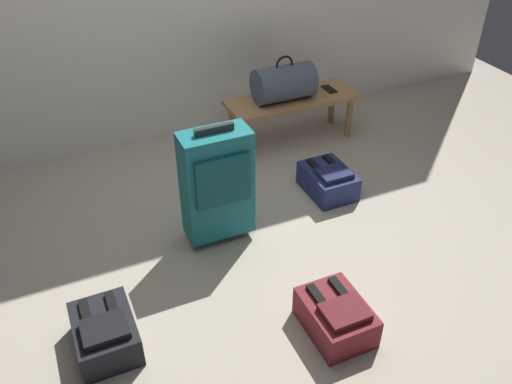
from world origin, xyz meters
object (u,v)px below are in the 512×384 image
backpack_maroon (336,316)px  cell_phone (329,89)px  duffel_bag_slate (284,83)px  backpack_navy (328,180)px  suitcase_upright_teal (217,184)px  bench (292,104)px  backpack_dark (105,333)px

backpack_maroon → cell_phone: bearing=61.1°
duffel_bag_slate → backpack_navy: bearing=-91.5°
duffel_bag_slate → suitcase_upright_teal: (-0.86, -0.87, -0.11)m
backpack_maroon → duffel_bag_slate: bearing=71.7°
duffel_bag_slate → backpack_navy: 0.84m
cell_phone → backpack_navy: cell_phone is taller
bench → backpack_navy: bearing=-97.3°
cell_phone → backpack_maroon: bearing=-118.9°
bench → suitcase_upright_teal: (-0.93, -0.87, 0.08)m
suitcase_upright_teal → duffel_bag_slate: bearing=45.5°
duffel_bag_slate → backpack_dark: duffel_bag_slate is taller
cell_phone → backpack_dark: (-2.04, -1.43, -0.28)m
suitcase_upright_teal → backpack_dark: 1.01m
bench → backpack_dark: 2.24m
backpack_navy → bench: bearing=82.7°
cell_phone → backpack_navy: (-0.42, -0.74, -0.28)m
bench → duffel_bag_slate: (-0.07, -0.00, 0.19)m
bench → backpack_dark: bench is taller
backpack_maroon → backpack_dark: bearing=161.1°
duffel_bag_slate → suitcase_upright_teal: 1.23m
cell_phone → backpack_dark: bearing=-145.1°
cell_phone → backpack_maroon: cell_phone is taller
suitcase_upright_teal → backpack_dark: suitcase_upright_teal is taller
duffel_bag_slate → backpack_navy: size_ratio=1.16×
suitcase_upright_teal → backpack_navy: 0.90m
duffel_bag_slate → backpack_maroon: duffel_bag_slate is taller
duffel_bag_slate → backpack_maroon: size_ratio=1.16×
backpack_navy → backpack_maroon: (-0.57, -1.05, 0.00)m
backpack_navy → backpack_maroon: bearing=-118.5°
backpack_navy → backpack_dark: (-1.63, -0.69, 0.00)m
backpack_maroon → backpack_dark: same height
bench → cell_phone: size_ratio=6.94×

